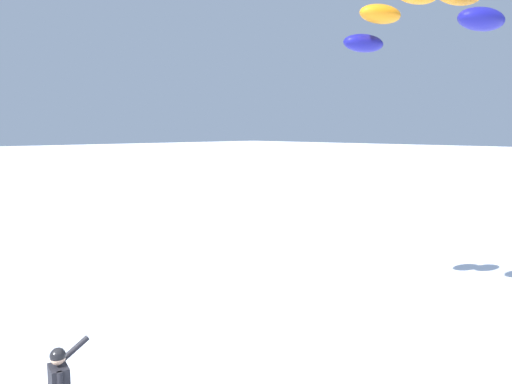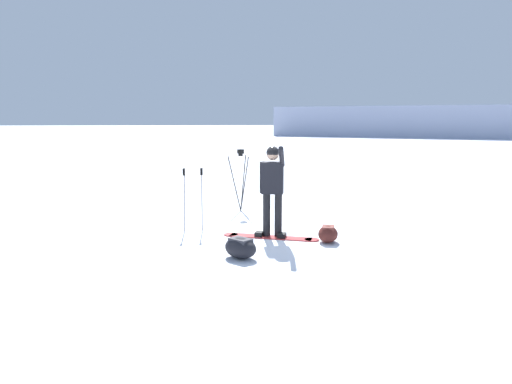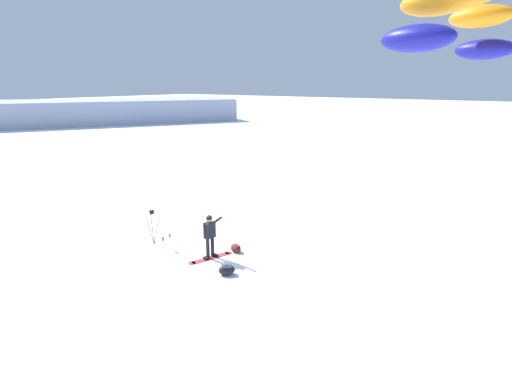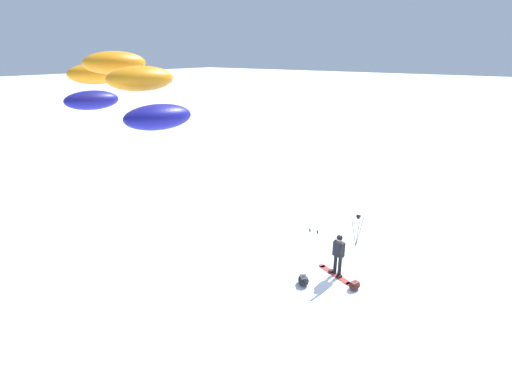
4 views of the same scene
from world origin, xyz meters
name	(u,v)px [view 1 (image 1 of 4)]	position (x,y,z in m)	size (l,w,h in m)	color
traction_kite	(416,14)	(-8.13, 1.24, 7.61)	(2.04, 4.09, 1.30)	navy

